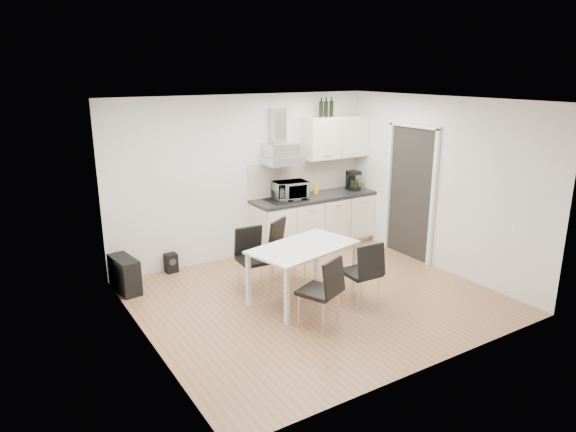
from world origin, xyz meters
name	(u,v)px	position (x,y,z in m)	size (l,w,h in m)	color
ground	(315,298)	(0.00, 0.00, 0.00)	(4.50, 4.50, 0.00)	#A4744F
wall_back	(245,178)	(0.00, 2.00, 1.30)	(4.50, 0.10, 2.60)	white
wall_front	(436,249)	(0.00, -2.00, 1.30)	(4.50, 0.10, 2.60)	white
wall_left	(142,233)	(-2.25, 0.00, 1.30)	(0.10, 4.00, 2.60)	white
wall_right	(439,184)	(2.25, 0.00, 1.30)	(0.10, 4.00, 2.60)	white
ceiling	(318,101)	(0.00, 0.00, 2.60)	(4.50, 4.50, 0.00)	white
doorway	(410,194)	(2.21, 0.55, 1.05)	(0.08, 1.04, 2.10)	white
kitchenette	(315,200)	(1.19, 1.73, 0.83)	(2.22, 0.64, 2.52)	beige
dining_table	(303,252)	(-0.16, 0.06, 0.67)	(1.54, 1.09, 0.75)	white
chair_far_left	(255,261)	(-0.58, 0.64, 0.44)	(0.44, 0.50, 0.88)	black
chair_far_right	(289,251)	(0.04, 0.73, 0.44)	(0.44, 0.50, 0.88)	black
chair_near_left	(319,292)	(-0.43, -0.67, 0.44)	(0.44, 0.50, 0.88)	black
chair_near_right	(361,273)	(0.37, -0.48, 0.44)	(0.44, 0.50, 0.88)	black
guitar_amp	(125,275)	(-2.11, 1.56, 0.25)	(0.33, 0.61, 0.49)	black
floor_speaker	(171,263)	(-1.33, 1.90, 0.15)	(0.18, 0.16, 0.29)	black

